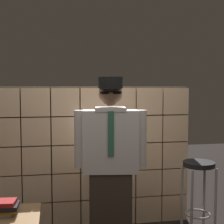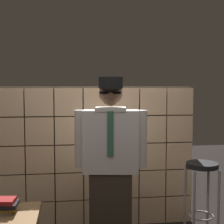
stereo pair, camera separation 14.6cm
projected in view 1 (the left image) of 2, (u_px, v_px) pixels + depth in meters
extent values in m
cube|color=#E0B78C|center=(8.00, 218.00, 3.66)|extent=(0.31, 0.08, 0.31)
cube|color=#E0B78C|center=(38.00, 216.00, 3.72)|extent=(0.31, 0.08, 0.31)
cube|color=#E0B78C|center=(67.00, 214.00, 3.78)|extent=(0.31, 0.08, 0.31)
cube|color=#E0B78C|center=(94.00, 212.00, 3.83)|extent=(0.31, 0.08, 0.31)
cube|color=#E0B78C|center=(122.00, 210.00, 3.89)|extent=(0.31, 0.08, 0.31)
cube|color=#E0B78C|center=(148.00, 209.00, 3.95)|extent=(0.31, 0.08, 0.31)
cube|color=#E0B78C|center=(173.00, 207.00, 4.00)|extent=(0.31, 0.08, 0.31)
cube|color=#E0B78C|center=(7.00, 190.00, 3.64)|extent=(0.31, 0.08, 0.31)
cube|color=#E0B78C|center=(37.00, 188.00, 3.69)|extent=(0.31, 0.08, 0.31)
cube|color=#E0B78C|center=(66.00, 187.00, 3.75)|extent=(0.31, 0.08, 0.31)
cube|color=#E0B78C|center=(94.00, 185.00, 3.81)|extent=(0.31, 0.08, 0.31)
cube|color=#E0B78C|center=(122.00, 184.00, 3.86)|extent=(0.31, 0.08, 0.31)
cube|color=#E0B78C|center=(148.00, 182.00, 3.92)|extent=(0.31, 0.08, 0.31)
cube|color=#E0B78C|center=(174.00, 181.00, 3.98)|extent=(0.31, 0.08, 0.31)
cube|color=#E0B78C|center=(7.00, 161.00, 3.61)|extent=(0.31, 0.08, 0.31)
cube|color=#E0B78C|center=(37.00, 160.00, 3.67)|extent=(0.31, 0.08, 0.31)
cube|color=#E0B78C|center=(66.00, 159.00, 3.72)|extent=(0.31, 0.08, 0.31)
cube|color=#E0B78C|center=(94.00, 158.00, 3.78)|extent=(0.31, 0.08, 0.31)
cube|color=#E0B78C|center=(122.00, 157.00, 3.84)|extent=(0.31, 0.08, 0.31)
cube|color=#E0B78C|center=(148.00, 156.00, 3.90)|extent=(0.31, 0.08, 0.31)
cube|color=#E0B78C|center=(174.00, 155.00, 3.95)|extent=(0.31, 0.08, 0.31)
cube|color=#E0B78C|center=(6.00, 132.00, 3.58)|extent=(0.31, 0.08, 0.31)
cube|color=#E0B78C|center=(36.00, 131.00, 3.64)|extent=(0.31, 0.08, 0.31)
cube|color=#E0B78C|center=(66.00, 131.00, 3.70)|extent=(0.31, 0.08, 0.31)
cube|color=#E0B78C|center=(94.00, 130.00, 3.76)|extent=(0.31, 0.08, 0.31)
cube|color=#E0B78C|center=(122.00, 129.00, 3.81)|extent=(0.31, 0.08, 0.31)
cube|color=#E0B78C|center=(149.00, 129.00, 3.87)|extent=(0.31, 0.08, 0.31)
cube|color=#E0B78C|center=(175.00, 128.00, 3.93)|extent=(0.31, 0.08, 0.31)
cube|color=#E0B78C|center=(5.00, 102.00, 3.56)|extent=(0.31, 0.08, 0.31)
cube|color=#E0B78C|center=(36.00, 102.00, 3.62)|extent=(0.31, 0.08, 0.31)
cube|color=#E0B78C|center=(65.00, 102.00, 3.67)|extent=(0.31, 0.08, 0.31)
cube|color=#E0B78C|center=(94.00, 102.00, 3.73)|extent=(0.31, 0.08, 0.31)
cube|color=#E0B78C|center=(122.00, 102.00, 3.79)|extent=(0.31, 0.08, 0.31)
cube|color=#E0B78C|center=(149.00, 101.00, 3.84)|extent=(0.31, 0.08, 0.31)
cube|color=#E0B78C|center=(175.00, 101.00, 3.90)|extent=(0.31, 0.08, 0.31)
cube|color=#4C4438|center=(94.00, 157.00, 3.83)|extent=(2.31, 0.02, 1.66)
cube|color=#382D23|center=(111.00, 214.00, 3.12)|extent=(0.42, 0.26, 0.83)
cube|color=silver|center=(110.00, 141.00, 3.07)|extent=(0.54, 0.30, 0.59)
cube|color=#33664C|center=(111.00, 134.00, 2.94)|extent=(0.06, 0.02, 0.41)
cube|color=silver|center=(110.00, 109.00, 3.04)|extent=(0.32, 0.27, 0.04)
sphere|color=#846047|center=(110.00, 94.00, 3.03)|extent=(0.22, 0.22, 0.22)
ellipsoid|color=black|center=(111.00, 98.00, 2.98)|extent=(0.16, 0.10, 0.10)
cube|color=black|center=(111.00, 93.00, 2.93)|extent=(0.19, 0.04, 0.02)
cylinder|color=black|center=(111.00, 89.00, 2.94)|extent=(0.19, 0.19, 0.01)
cylinder|color=black|center=(110.00, 83.00, 3.02)|extent=(0.23, 0.23, 0.11)
cylinder|color=silver|center=(141.00, 139.00, 3.07)|extent=(0.12, 0.12, 0.54)
cylinder|color=silver|center=(80.00, 139.00, 3.05)|extent=(0.12, 0.12, 0.54)
cylinder|color=black|center=(199.00, 164.00, 3.51)|extent=(0.34, 0.34, 0.05)
torus|color=#A59E93|center=(198.00, 214.00, 3.55)|extent=(0.27, 0.27, 0.02)
cylinder|color=#A59E93|center=(192.00, 207.00, 3.39)|extent=(0.03, 0.03, 0.78)
cylinder|color=#A59E93|center=(215.00, 205.00, 3.43)|extent=(0.03, 0.03, 0.78)
cylinder|color=#A59E93|center=(182.00, 198.00, 3.65)|extent=(0.03, 0.03, 0.78)
cylinder|color=#A59E93|center=(204.00, 197.00, 3.69)|extent=(0.03, 0.03, 0.78)
cube|color=brown|center=(8.00, 218.00, 2.68)|extent=(0.52, 0.52, 0.04)
cube|color=gray|center=(1.00, 214.00, 2.68)|extent=(0.19, 0.17, 0.03)
cube|color=olive|center=(2.00, 211.00, 2.67)|extent=(0.25, 0.19, 0.02)
cube|color=black|center=(4.00, 207.00, 2.68)|extent=(0.24, 0.19, 0.04)
cube|color=maroon|center=(3.00, 203.00, 2.67)|extent=(0.22, 0.17, 0.04)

